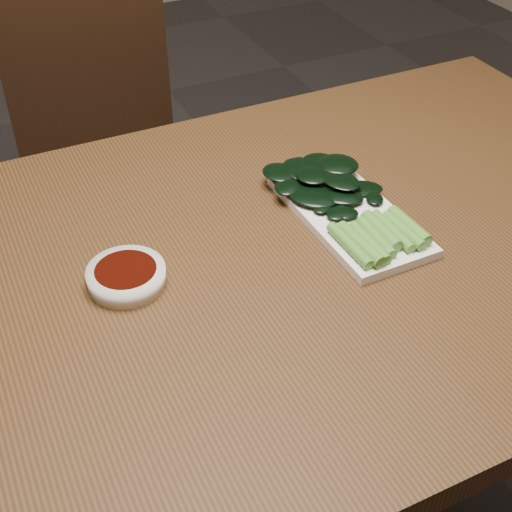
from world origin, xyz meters
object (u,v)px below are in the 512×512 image
(chair_far, at_px, (107,164))
(sauce_bowl, at_px, (126,276))
(table, at_px, (252,297))
(gai_lan, at_px, (336,193))
(serving_plate, at_px, (349,215))

(chair_far, xyz_separation_m, sauce_bowl, (-0.15, -0.73, 0.28))
(table, height_order, sauce_bowl, sauce_bowl)
(table, bearing_deg, gai_lan, 18.60)
(sauce_bowl, height_order, gai_lan, gai_lan)
(chair_far, bearing_deg, gai_lan, -71.45)
(chair_far, distance_m, sauce_bowl, 0.79)
(serving_plate, distance_m, gai_lan, 0.04)
(table, distance_m, serving_plate, 0.18)
(chair_far, relative_size, serving_plate, 3.32)
(table, xyz_separation_m, gai_lan, (0.16, 0.05, 0.10))
(chair_far, bearing_deg, table, -84.63)
(table, bearing_deg, chair_far, 91.12)
(gai_lan, bearing_deg, table, -161.40)
(table, xyz_separation_m, serving_plate, (0.17, 0.02, 0.08))
(sauce_bowl, relative_size, serving_plate, 0.38)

